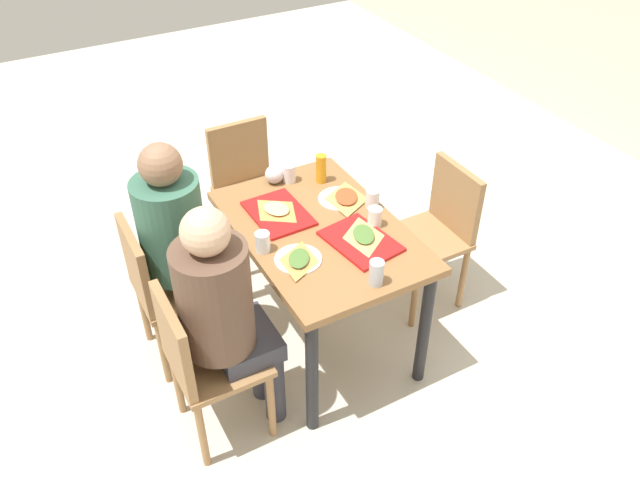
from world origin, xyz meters
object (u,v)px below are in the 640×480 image
at_px(paper_plate_center, 339,199).
at_px(soda_can, 376,273).
at_px(chair_far_side, 439,226).
at_px(tray_red_far, 361,241).
at_px(plastic_cup_a, 372,199).
at_px(pizza_slice_b, 364,235).
at_px(condiment_bottle, 321,169).
at_px(main_table, 320,245).
at_px(chair_left_end, 247,181).
at_px(pizza_slice_a, 276,210).
at_px(plastic_cup_d, 375,217).
at_px(paper_plate_near_edge, 298,259).
at_px(chair_near_right, 200,358).
at_px(pizza_slice_d, 299,259).
at_px(plastic_cup_c, 289,173).
at_px(person_in_brown_jacket, 224,307).
at_px(tray_red_near, 278,213).
at_px(plastic_cup_b, 263,242).
at_px(chair_near_left, 161,284).
at_px(foil_bundle, 274,174).
at_px(person_in_red, 181,237).
at_px(pizza_slice_c, 346,197).

distance_m(paper_plate_center, soda_can, 0.67).
relative_size(chair_far_side, tray_red_far, 2.40).
bearing_deg(paper_plate_center, plastic_cup_a, 38.83).
height_order(pizza_slice_b, condiment_bottle, condiment_bottle).
bearing_deg(main_table, pizza_slice_b, 37.15).
height_order(chair_left_end, pizza_slice_a, chair_left_end).
bearing_deg(plastic_cup_d, condiment_bottle, -175.49).
height_order(paper_plate_near_edge, plastic_cup_d, plastic_cup_d).
bearing_deg(plastic_cup_d, chair_near_right, -80.49).
height_order(pizza_slice_d, condiment_bottle, condiment_bottle).
distance_m(pizza_slice_a, plastic_cup_d, 0.50).
xyz_separation_m(chair_left_end, plastic_cup_d, (1.06, 0.24, 0.31)).
bearing_deg(plastic_cup_c, person_in_brown_jacket, -42.84).
relative_size(tray_red_near, paper_plate_near_edge, 1.64).
xyz_separation_m(pizza_slice_b, plastic_cup_b, (-0.15, -0.46, 0.03)).
distance_m(chair_near_right, pizza_slice_b, 0.95).
xyz_separation_m(paper_plate_center, plastic_cup_a, (0.14, 0.11, 0.05)).
height_order(tray_red_near, pizza_slice_d, pizza_slice_d).
distance_m(chair_far_side, pizza_slice_b, 0.71).
bearing_deg(pizza_slice_d, chair_near_left, -130.30).
height_order(main_table, foil_bundle, foil_bundle).
bearing_deg(pizza_slice_b, chair_left_end, -173.02).
relative_size(chair_near_right, plastic_cup_c, 8.63).
bearing_deg(chair_far_side, tray_red_far, -73.13).
distance_m(tray_red_far, condiment_bottle, 0.57).
height_order(chair_far_side, condiment_bottle, condiment_bottle).
distance_m(paper_plate_near_edge, plastic_cup_d, 0.46).
relative_size(pizza_slice_d, plastic_cup_a, 2.47).
height_order(person_in_red, tray_red_far, person_in_red).
bearing_deg(plastic_cup_a, chair_left_end, -160.77).
bearing_deg(tray_red_near, foil_bundle, 158.08).
xyz_separation_m(chair_near_right, pizza_slice_a, (-0.49, 0.62, 0.29)).
height_order(chair_near_left, person_in_red, person_in_red).
height_order(chair_far_side, soda_can, soda_can).
distance_m(tray_red_near, pizza_slice_b, 0.46).
relative_size(tray_red_far, paper_plate_center, 1.64).
bearing_deg(plastic_cup_c, pizza_slice_a, -38.72).
distance_m(person_in_red, pizza_slice_b, 0.89).
height_order(main_table, tray_red_far, tray_red_far).
relative_size(person_in_brown_jacket, paper_plate_center, 5.79).
xyz_separation_m(person_in_brown_jacket, pizza_slice_c, (-0.42, 0.85, 0.03)).
bearing_deg(chair_near_left, paper_plate_near_edge, 50.96).
height_order(chair_near_left, person_in_brown_jacket, person_in_brown_jacket).
distance_m(pizza_slice_b, soda_can, 0.32).
bearing_deg(tray_red_near, plastic_cup_b, -39.97).
relative_size(paper_plate_center, pizza_slice_a, 0.90).
bearing_deg(chair_left_end, chair_far_side, 38.82).
bearing_deg(chair_near_left, plastic_cup_c, 101.64).
bearing_deg(tray_red_far, pizza_slice_c, 160.30).
distance_m(main_table, chair_near_left, 0.82).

